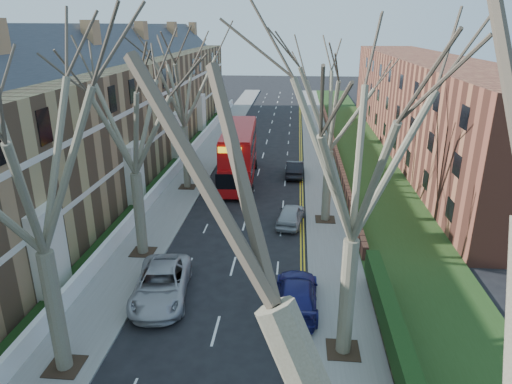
# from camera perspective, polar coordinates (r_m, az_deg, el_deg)

# --- Properties ---
(pavement_left) EXTENTS (3.00, 102.00, 0.12)m
(pavement_left) POSITION_cam_1_polar(r_m,az_deg,el_deg) (49.95, -6.01, 4.80)
(pavement_left) COLOR slate
(pavement_left) RESTS_ON ground
(pavement_right) EXTENTS (3.00, 102.00, 0.12)m
(pavement_right) POSITION_cam_1_polar(r_m,az_deg,el_deg) (49.13, 7.91, 4.46)
(pavement_right) COLOR slate
(pavement_right) RESTS_ON ground
(terrace_left) EXTENTS (9.70, 78.00, 13.60)m
(terrace_left) POSITION_cam_1_polar(r_m,az_deg,el_deg) (43.47, -18.37, 8.98)
(terrace_left) COLOR #8B6746
(terrace_left) RESTS_ON ground
(flats_right) EXTENTS (13.97, 54.00, 10.00)m
(flats_right) POSITION_cam_1_polar(r_m,az_deg,el_deg) (53.79, 20.46, 10.14)
(flats_right) COLOR brown
(flats_right) RESTS_ON ground
(front_wall_left) EXTENTS (0.30, 78.00, 1.00)m
(front_wall_left) POSITION_cam_1_polar(r_m,az_deg,el_deg) (42.68, -10.21, 2.68)
(front_wall_left) COLOR white
(front_wall_left) RESTS_ON ground
(grass_verge_right) EXTENTS (6.00, 102.00, 0.06)m
(grass_verge_right) POSITION_cam_1_polar(r_m,az_deg,el_deg) (49.55, 13.13, 4.36)
(grass_verge_right) COLOR #213B15
(grass_verge_right) RESTS_ON ground
(tree_left_mid) EXTENTS (10.50, 10.50, 14.71)m
(tree_left_mid) POSITION_cam_1_polar(r_m,az_deg,el_deg) (17.30, -26.95, 5.69)
(tree_left_mid) COLOR brown
(tree_left_mid) RESTS_ON ground
(tree_left_far) EXTENTS (10.15, 10.15, 14.22)m
(tree_left_far) POSITION_cam_1_polar(r_m,az_deg,el_deg) (26.20, -15.61, 10.69)
(tree_left_far) COLOR brown
(tree_left_far) RESTS_ON ground
(tree_left_dist) EXTENTS (10.50, 10.50, 14.71)m
(tree_left_dist) POSITION_cam_1_polar(r_m,az_deg,el_deg) (37.55, -9.30, 14.33)
(tree_left_dist) COLOR brown
(tree_left_dist) RESTS_ON ground
(tree_right_mid) EXTENTS (10.50, 10.50, 14.71)m
(tree_right_mid) POSITION_cam_1_polar(r_m,az_deg,el_deg) (16.82, 12.91, 7.03)
(tree_right_mid) COLOR brown
(tree_right_mid) RESTS_ON ground
(tree_right_far) EXTENTS (10.15, 10.15, 14.22)m
(tree_right_far) POSITION_cam_1_polar(r_m,az_deg,el_deg) (30.60, 9.54, 12.43)
(tree_right_far) COLOR brown
(tree_right_far) RESTS_ON ground
(double_decker_bus) EXTENTS (3.27, 11.47, 4.74)m
(double_decker_bus) POSITION_cam_1_polar(r_m,az_deg,el_deg) (40.55, -2.12, 4.60)
(double_decker_bus) COLOR #A10B0C
(double_decker_bus) RESTS_ON ground
(car_left_far) EXTENTS (3.33, 6.01, 1.59)m
(car_left_far) POSITION_cam_1_polar(r_m,az_deg,el_deg) (24.20, -11.75, -11.23)
(car_left_far) COLOR #A7A6AB
(car_left_far) RESTS_ON ground
(car_right_near) EXTENTS (2.11, 5.11, 1.48)m
(car_right_near) POSITION_cam_1_polar(r_m,az_deg,el_deg) (23.12, 5.10, -12.63)
(car_right_near) COLOR navy
(car_right_near) RESTS_ON ground
(car_right_mid) EXTENTS (2.18, 4.26, 1.39)m
(car_right_mid) POSITION_cam_1_polar(r_m,az_deg,el_deg) (32.10, 4.35, -2.86)
(car_right_mid) COLOR #9DA0A6
(car_right_mid) RESTS_ON ground
(car_right_far) EXTENTS (1.63, 4.42, 1.45)m
(car_right_far) POSITION_cam_1_polar(r_m,az_deg,el_deg) (42.35, 4.87, 2.95)
(car_right_far) COLOR black
(car_right_far) RESTS_ON ground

